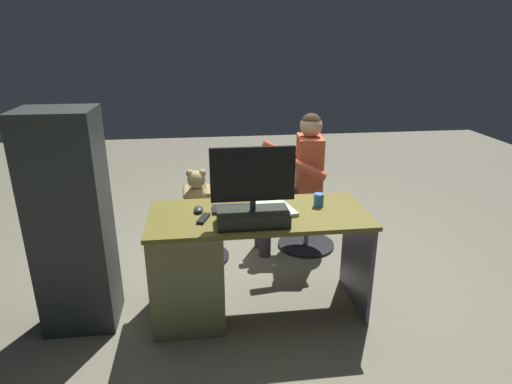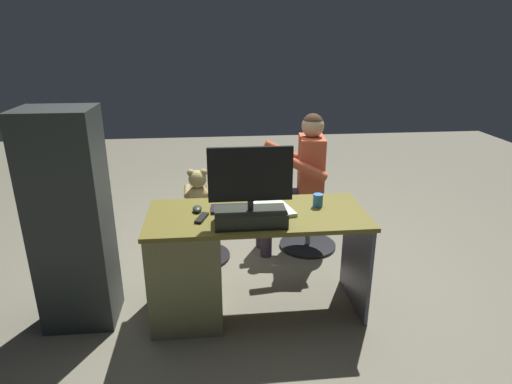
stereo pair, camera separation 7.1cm
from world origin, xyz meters
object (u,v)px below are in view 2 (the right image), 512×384
Objects in this scene: tv_remote at (202,218)px; person at (300,173)px; keyboard at (243,208)px; visitor_chair at (309,220)px; cup at (318,200)px; monitor at (251,202)px; computer_mouse at (197,209)px; desk at (202,261)px; office_chair_teddy at (200,228)px; teddy_bear at (198,190)px.

person is (-0.81, -0.93, -0.02)m from tv_remote.
keyboard reaches higher than visitor_chair.
keyboard is 4.84× the size of cup.
monitor is 0.42m from computer_mouse.
computer_mouse is 1.11× the size of cup.
cup is 0.80m from person.
person is (-0.52, -1.04, -0.16)m from monitor.
person is at bearing -133.42° from desk.
keyboard is 0.50m from cup.
person reaches higher than computer_mouse.
keyboard is at bearing -134.85° from tv_remote.
visitor_chair is (-0.13, -0.81, -0.50)m from cup.
keyboard is at bearing 114.40° from office_chair_teddy.
desk is 0.59m from monitor.
visitor_chair is (-0.95, -0.11, -0.01)m from office_chair_teddy.
computer_mouse is at bearing -74.48° from desk.
computer_mouse is 0.19× the size of visitor_chair.
teddy_bear reaches higher than visitor_chair.
office_chair_teddy is (0.02, -0.70, -0.46)m from computer_mouse.
computer_mouse is 1.16m from person.
desk reaches higher than visitor_chair.
monitor is at bearing 96.80° from keyboard.
desk is 14.75× the size of computer_mouse.
teddy_bear is at bearing 6.14° from visitor_chair.
keyboard is 0.83× the size of visitor_chair.
cup is at bearing 139.26° from teddy_bear.
teddy_bear is (0.32, -0.71, -0.11)m from keyboard.
desk is at bearing 92.71° from teddy_bear.
office_chair_teddy is at bearing -67.98° from tv_remote.
cup is 0.18× the size of office_chair_teddy.
tv_remote is 1.24m from person.
desk is at bearing 13.94° from keyboard.
computer_mouse is at bearing 41.01° from visitor_chair.
person is at bearing -173.19° from office_chair_teddy.
cup is at bearing -153.02° from monitor.
computer_mouse is at bearing 91.44° from teddy_bear.
office_chair_teddy is 0.34m from teddy_bear.
keyboard is 1.28× the size of teddy_bear.
computer_mouse is at bearing -58.44° from tv_remote.
keyboard is 0.30m from computer_mouse.
teddy_bear is (-0.00, -0.01, 0.34)m from office_chair_teddy.
desk is 1.18× the size of person.
person is (-0.04, -0.80, -0.06)m from cup.
monitor reaches higher than visitor_chair.
visitor_chair is at bearing -173.19° from office_chair_teddy.
visitor_chair is (-0.95, -0.10, -0.35)m from teddy_bear.
desk is 9.44× the size of tv_remote.
teddy_bear is (0.04, -0.78, 0.23)m from desk.
monitor is 1.19× the size of keyboard.
teddy_bear is (0.34, -0.95, -0.25)m from monitor.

